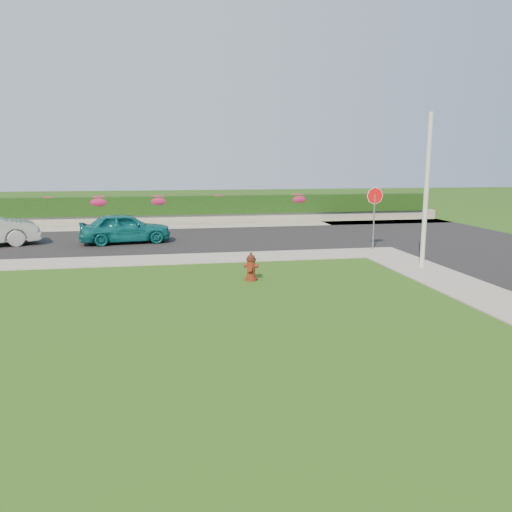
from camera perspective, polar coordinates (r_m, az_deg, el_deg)
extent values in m
plane|color=black|center=(10.93, -0.69, -9.03)|extent=(120.00, 120.00, 0.00)
cube|color=black|center=(24.64, -17.91, 1.55)|extent=(26.00, 8.00, 0.04)
cube|color=gray|center=(19.95, -22.57, -0.78)|extent=(24.00, 2.00, 0.04)
cube|color=gray|center=(21.36, 13.90, 0.43)|extent=(2.00, 2.00, 0.04)
cube|color=gray|center=(29.38, -8.91, 3.32)|extent=(34.00, 2.00, 0.04)
cube|color=gray|center=(30.84, -9.01, 4.18)|extent=(34.00, 0.40, 0.60)
cube|color=black|center=(30.86, -9.06, 5.76)|extent=(32.00, 0.90, 1.10)
cylinder|color=#4F1A0C|center=(15.86, -0.56, -2.63)|extent=(0.38, 0.38, 0.09)
cylinder|color=#4F1A0C|center=(15.79, -0.56, -1.44)|extent=(0.26, 0.26, 0.58)
cylinder|color=black|center=(15.73, -0.56, -0.40)|extent=(0.31, 0.31, 0.06)
sphere|color=black|center=(15.72, -0.57, -0.28)|extent=(0.26, 0.26, 0.26)
cylinder|color=black|center=(15.70, -0.57, 0.25)|extent=(0.08, 0.08, 0.08)
cylinder|color=#4F1A0C|center=(15.80, -1.16, -1.09)|extent=(0.15, 0.16, 0.12)
cylinder|color=#4F1A0C|center=(15.73, 0.04, -1.14)|extent=(0.15, 0.16, 0.12)
cylinder|color=#4F1A0C|center=(15.62, -0.70, -1.48)|extent=(0.21, 0.19, 0.17)
imported|color=#0D5F67|center=(23.72, -14.72, 3.13)|extent=(4.28, 2.25, 1.39)
cylinder|color=silver|center=(18.32, 18.89, 6.92)|extent=(0.16, 0.16, 5.36)
cylinder|color=slate|center=(21.81, 13.31, 3.75)|extent=(0.06, 0.06, 2.37)
cylinder|color=red|center=(21.71, 13.44, 6.71)|extent=(0.69, 0.04, 0.69)
cylinder|color=white|center=(21.71, 13.44, 6.71)|extent=(0.73, 0.03, 0.73)
ellipsoid|color=#A31C56|center=(31.44, -22.71, 5.79)|extent=(1.04, 0.67, 0.52)
ellipsoid|color=#A31C56|center=(30.96, -17.48, 5.92)|extent=(1.44, 0.93, 0.72)
ellipsoid|color=#A31C56|center=(30.73, -11.08, 6.19)|extent=(1.40, 0.90, 0.70)
ellipsoid|color=#A31C56|center=(30.90, -4.30, 6.50)|extent=(1.07, 0.69, 0.54)
ellipsoid|color=#A31C56|center=(31.84, 4.80, 6.50)|extent=(1.39, 0.89, 0.69)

